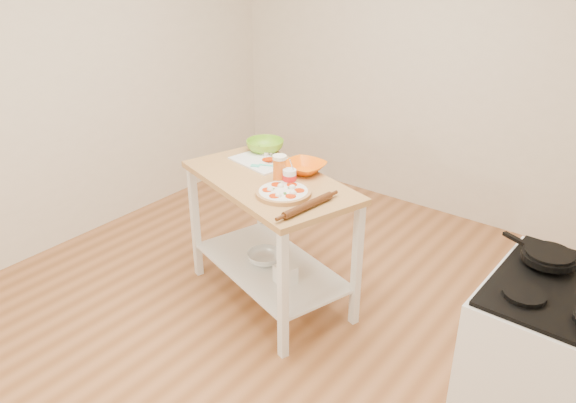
# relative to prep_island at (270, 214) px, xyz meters

# --- Properties ---
(room_shell) EXTENTS (4.04, 4.54, 2.74)m
(room_shell) POSITION_rel_prep_island_xyz_m (0.16, -0.27, 0.70)
(room_shell) COLOR #A5693D
(room_shell) RESTS_ON ground
(prep_island) EXTENTS (1.33, 0.97, 0.90)m
(prep_island) POSITION_rel_prep_island_xyz_m (0.00, 0.00, 0.00)
(prep_island) COLOR #B8874B
(prep_island) RESTS_ON ground
(gas_stove) EXTENTS (0.66, 0.77, 1.11)m
(gas_stove) POSITION_rel_prep_island_xyz_m (1.83, -0.20, -0.18)
(gas_stove) COLOR white
(gas_stove) RESTS_ON ground
(skillet) EXTENTS (0.36, 0.24, 0.03)m
(skillet) POSITION_rel_prep_island_xyz_m (1.69, -0.05, 0.33)
(skillet) COLOR black
(skillet) RESTS_ON gas_stove
(pizza) EXTENTS (0.33, 0.33, 0.05)m
(pizza) POSITION_rel_prep_island_xyz_m (0.22, -0.13, 0.27)
(pizza) COLOR tan
(pizza) RESTS_ON prep_island
(cutting_board) EXTENTS (0.45, 0.37, 0.04)m
(cutting_board) POSITION_rel_prep_island_xyz_m (-0.22, 0.20, 0.26)
(cutting_board) COLOR white
(cutting_board) RESTS_ON prep_island
(spatula) EXTENTS (0.14, 0.10, 0.01)m
(spatula) POSITION_rel_prep_island_xyz_m (-0.16, 0.11, 0.27)
(spatula) COLOR #48DBBE
(spatula) RESTS_ON cutting_board
(knife) EXTENTS (0.26, 0.12, 0.01)m
(knife) POSITION_rel_prep_island_xyz_m (-0.31, 0.33, 0.27)
(knife) COLOR silver
(knife) RESTS_ON cutting_board
(orange_bowl) EXTENTS (0.27, 0.27, 0.07)m
(orange_bowl) POSITION_rel_prep_island_xyz_m (0.11, 0.22, 0.28)
(orange_bowl) COLOR #FF6905
(orange_bowl) RESTS_ON prep_island
(green_bowl) EXTENTS (0.31, 0.31, 0.08)m
(green_bowl) POSITION_rel_prep_island_xyz_m (-0.33, 0.36, 0.29)
(green_bowl) COLOR #73B221
(green_bowl) RESTS_ON prep_island
(beer_pint) EXTENTS (0.09, 0.09, 0.18)m
(beer_pint) POSITION_rel_prep_island_xyz_m (0.08, 0.00, 0.34)
(beer_pint) COLOR orange
(beer_pint) RESTS_ON prep_island
(yogurt_tub) EXTENTS (0.09, 0.09, 0.18)m
(yogurt_tub) POSITION_rel_prep_island_xyz_m (0.16, 0.00, 0.30)
(yogurt_tub) COLOR white
(yogurt_tub) RESTS_ON prep_island
(rolling_pin) EXTENTS (0.09, 0.38, 0.04)m
(rolling_pin) POSITION_rel_prep_island_xyz_m (0.44, -0.20, 0.27)
(rolling_pin) COLOR #532B13
(rolling_pin) RESTS_ON prep_island
(shelf_glass_bowl) EXTENTS (0.25, 0.25, 0.07)m
(shelf_glass_bowl) POSITION_rel_prep_island_xyz_m (-0.05, -0.00, -0.35)
(shelf_glass_bowl) COLOR silver
(shelf_glass_bowl) RESTS_ON prep_island
(shelf_bin) EXTENTS (0.15, 0.15, 0.12)m
(shelf_bin) POSITION_rel_prep_island_xyz_m (0.21, -0.11, -0.33)
(shelf_bin) COLOR white
(shelf_bin) RESTS_ON prep_island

